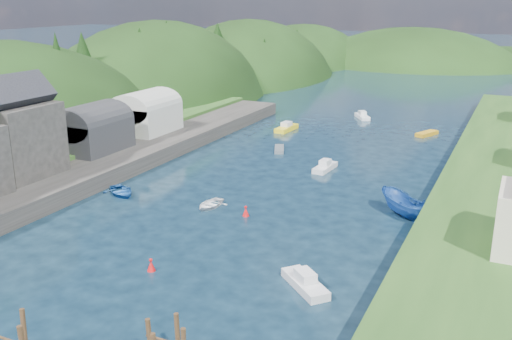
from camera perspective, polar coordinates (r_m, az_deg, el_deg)
The scene contains 9 objects.
ground at distance 80.07m, azimuth 6.73°, elevation 1.41°, with size 600.00×600.00×0.00m, color black.
hillside_left at distance 123.73m, azimuth -9.62°, elevation 2.99°, with size 44.00×245.56×52.00m.
far_hills at distance 201.21m, azimuth 18.50°, elevation 6.89°, with size 103.00×68.00×44.00m.
hill_trees at distance 92.25m, azimuth 10.85°, elevation 10.32°, with size 90.92×148.58×12.74m.
quay_left at distance 67.89m, azimuth -21.73°, elevation -1.68°, with size 12.00×110.00×2.00m, color #2D2B28.
boat_sheds at distance 81.59m, azimuth -13.39°, elevation 5.16°, with size 7.00×21.00×7.50m.
channel_buoy_near at distance 47.44m, azimuth -10.45°, elevation -9.36°, with size 0.70×0.70×1.10m.
channel_buoy_far at distance 57.75m, azimuth -1.03°, elevation -4.17°, with size 0.70×0.70×1.10m.
moored_boats at distance 60.55m, azimuth -0.73°, elevation -2.93°, with size 36.09×87.99×2.51m.
Camera 1 is at (24.20, -23.30, 21.27)m, focal length 40.00 mm.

